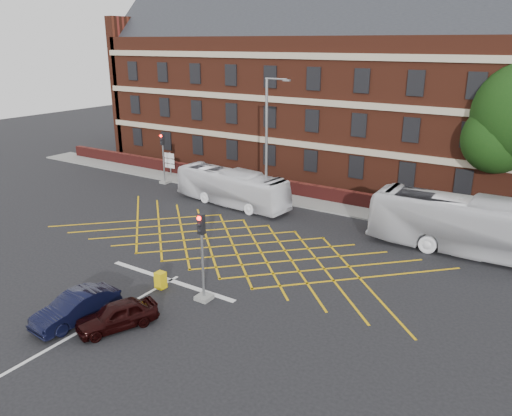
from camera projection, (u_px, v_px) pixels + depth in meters
The scene contains 16 objects.
ground at pixel (213, 257), 28.23m from camera, with size 120.00×120.00×0.00m, color black.
victorian_building at pixel (368, 87), 43.11m from camera, with size 51.00×12.17×20.40m.
boundary_wall at pixel (316, 192), 38.40m from camera, with size 56.00×0.50×1.10m, color #531816.
far_pavement at pixel (310, 202), 37.76m from camera, with size 60.00×3.00×0.12m, color slate.
box_junction_hatching at pixel (233, 245), 29.82m from camera, with size 11.50×0.12×0.02m, color #CC990C.
stop_line at pixel (171, 280), 25.44m from camera, with size 8.00×0.30×0.02m, color silver.
centre_line at pixel (62, 341), 20.27m from camera, with size 0.15×14.00×0.02m, color silver.
bus_left at pixel (232, 187), 36.88m from camera, with size 2.22×9.51×2.65m, color white.
bus_right at pixel (477, 227), 28.09m from camera, with size 2.80×11.95×3.33m, color silver.
car_navy at pixel (76, 308), 21.59m from camera, with size 1.36×3.89×1.28m, color black.
car_maroon at pixel (117, 315), 21.11m from camera, with size 1.38×3.43×1.17m, color black.
traffic_light_near at pixel (203, 265), 23.02m from camera, with size 0.70×0.70×4.27m.
traffic_light_far at pixel (164, 163), 42.33m from camera, with size 0.70×0.70×4.27m.
street_lamp at pixel (267, 168), 34.69m from camera, with size 2.25×1.00×9.32m.
direction_signs at pixel (170, 161), 44.67m from camera, with size 1.10×0.16×2.20m.
utility_cabinet at pixel (161, 280), 24.55m from camera, with size 0.47×0.45×0.85m, color gold.
Camera 1 is at (16.14, -20.38, 11.60)m, focal length 35.00 mm.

